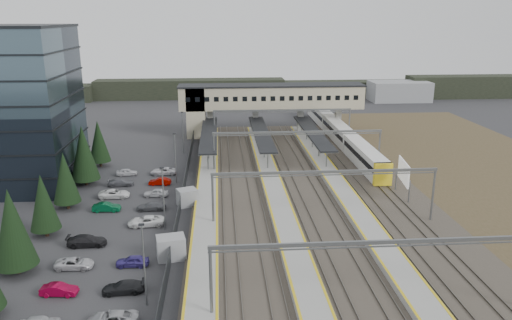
{
  "coord_description": "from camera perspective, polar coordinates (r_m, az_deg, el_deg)",
  "views": [
    {
      "loc": [
        -1.01,
        -65.94,
        25.56
      ],
      "look_at": [
        4.57,
        8.22,
        4.0
      ],
      "focal_mm": 35.0,
      "sensor_mm": 36.0,
      "label": 1
    }
  ],
  "objects": [
    {
      "name": "train",
      "position": [
        106.13,
        9.45,
        3.13
      ],
      "size": [
        2.83,
        59.02,
        3.56
      ],
      "color": "silver",
      "rests_on": "ground"
    },
    {
      "name": "relay_cabin_far",
      "position": [
        70.42,
        -7.86,
        -4.24
      ],
      "size": [
        3.2,
        2.97,
        2.37
      ],
      "color": "gray",
      "rests_on": "ground"
    },
    {
      "name": "lampposts",
      "position": [
        70.81,
        -9.77,
        -1.52
      ],
      "size": [
        0.5,
        53.25,
        8.07
      ],
      "color": "slate",
      "rests_on": "ground"
    },
    {
      "name": "billboard",
      "position": [
        75.19,
        16.51,
        -1.42
      ],
      "size": [
        0.96,
        6.33,
        5.48
      ],
      "color": "slate",
      "rests_on": "ground"
    },
    {
      "name": "relay_cabin_near",
      "position": [
        55.91,
        -9.69,
        -9.84
      ],
      "size": [
        3.41,
        2.77,
        2.53
      ],
      "color": "gray",
      "rests_on": "ground"
    },
    {
      "name": "canopies",
      "position": [
        95.76,
        0.61,
        3.11
      ],
      "size": [
        23.1,
        30.0,
        3.28
      ],
      "color": "black",
      "rests_on": "ground"
    },
    {
      "name": "treeline_far",
      "position": [
        161.74,
        4.61,
        8.08
      ],
      "size": [
        170.0,
        19.0,
        7.0
      ],
      "color": "black",
      "rests_on": "ground"
    },
    {
      "name": "fence",
      "position": [
        75.27,
        -8.26,
        -3.05
      ],
      "size": [
        0.08,
        90.0,
        2.0
      ],
      "color": "#26282B",
      "rests_on": "ground"
    },
    {
      "name": "gantries",
      "position": [
        72.83,
        6.15,
        0.49
      ],
      "size": [
        28.4,
        62.28,
        7.17
      ],
      "color": "slate",
      "rests_on": "ground"
    },
    {
      "name": "car_park",
      "position": [
        65.55,
        -14.92,
        -6.79
      ],
      "size": [
        10.62,
        44.42,
        1.3
      ],
      "color": "#ACADB0",
      "rests_on": "ground"
    },
    {
      "name": "footbridge",
      "position": [
        109.72,
        0.31,
        6.92
      ],
      "size": [
        40.4,
        6.4,
        11.2
      ],
      "color": "#BEB692",
      "rests_on": "ground"
    },
    {
      "name": "ground",
      "position": [
        70.73,
        -3.21,
        -5.05
      ],
      "size": [
        220.0,
        220.0,
        0.0
      ],
      "primitive_type": "plane",
      "color": "#2B2B2D",
      "rests_on": "ground"
    },
    {
      "name": "rail_corridor",
      "position": [
        76.01,
        3.77,
        -3.29
      ],
      "size": [
        34.0,
        90.0,
        0.92
      ],
      "color": "#343129",
      "rests_on": "ground"
    },
    {
      "name": "conifer_row",
      "position": [
        68.73,
        -21.88,
        -2.59
      ],
      "size": [
        4.42,
        49.82,
        9.5
      ],
      "color": "black",
      "rests_on": "ground"
    }
  ]
}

